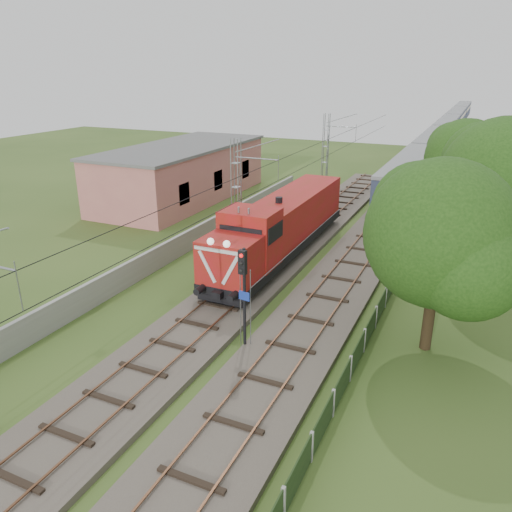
% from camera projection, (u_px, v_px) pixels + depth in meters
% --- Properties ---
extents(ground, '(140.00, 140.00, 0.00)m').
position_uv_depth(ground, '(180.00, 345.00, 23.53)').
color(ground, '#36511E').
rests_on(ground, ground).
extents(track_main, '(4.20, 70.00, 0.45)m').
position_uv_depth(track_main, '(245.00, 286.00, 29.42)').
color(track_main, '#6B6054').
rests_on(track_main, ground).
extents(track_side, '(4.20, 80.00, 0.45)m').
position_uv_depth(track_side, '(376.00, 234.00, 38.52)').
color(track_side, '#6B6054').
rests_on(track_side, ground).
extents(catenary, '(3.31, 70.00, 8.00)m').
position_uv_depth(catenary, '(237.00, 198.00, 33.44)').
color(catenary, gray).
rests_on(catenary, ground).
extents(boundary_wall, '(0.25, 40.00, 1.50)m').
position_uv_depth(boundary_wall, '(194.00, 238.00, 36.00)').
color(boundary_wall, '#9E9E99').
rests_on(boundary_wall, ground).
extents(station_building, '(8.40, 20.40, 5.22)m').
position_uv_depth(station_building, '(182.00, 172.00, 48.84)').
color(station_building, '#B15F5F').
rests_on(station_building, ground).
extents(fence, '(0.12, 32.00, 1.20)m').
position_uv_depth(fence, '(364.00, 340.00, 22.76)').
color(fence, black).
rests_on(fence, ground).
extents(locomotive, '(3.14, 17.93, 4.55)m').
position_uv_depth(locomotive, '(281.00, 225.00, 33.50)').
color(locomotive, black).
rests_on(locomotive, ground).
extents(coach_rake, '(2.86, 106.86, 3.30)m').
position_uv_depth(coach_rake, '(447.00, 128.00, 86.07)').
color(coach_rake, black).
rests_on(coach_rake, ground).
extents(signal_post, '(0.55, 0.43, 5.01)m').
position_uv_depth(signal_post, '(243.00, 282.00, 21.86)').
color(signal_post, black).
rests_on(signal_post, ground).
extents(tree_a, '(6.84, 6.51, 8.87)m').
position_uv_depth(tree_a, '(442.00, 236.00, 21.29)').
color(tree_a, '#372A16').
rests_on(tree_a, ground).
extents(tree_b, '(7.59, 7.22, 9.83)m').
position_uv_depth(tree_b, '(505.00, 183.00, 28.31)').
color(tree_b, '#372A16').
rests_on(tree_b, ground).
extents(tree_c, '(6.63, 6.31, 8.59)m').
position_uv_depth(tree_c, '(466.00, 160.00, 39.60)').
color(tree_c, '#372A16').
rests_on(tree_c, ground).
extents(tree_d, '(5.54, 5.28, 7.18)m').
position_uv_depth(tree_d, '(489.00, 150.00, 50.34)').
color(tree_d, '#372A16').
rests_on(tree_d, ground).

